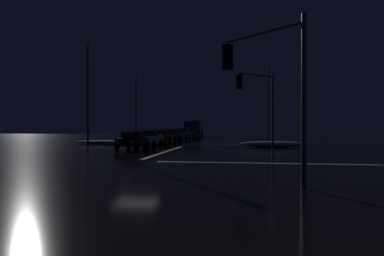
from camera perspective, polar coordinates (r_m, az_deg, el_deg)
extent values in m
cube|color=black|center=(22.67, -8.39, -5.13)|extent=(120.00, 120.00, 0.10)
cube|color=white|center=(30.40, -3.96, -3.58)|extent=(0.35, 13.73, 0.01)
cube|color=yellow|center=(41.78, -0.49, -2.45)|extent=(22.00, 0.15, 0.01)
cube|color=white|center=(21.73, 12.66, -5.24)|extent=(13.73, 0.40, 0.01)
ellipsoid|color=white|center=(42.98, -12.45, -2.10)|extent=(8.10, 1.50, 0.43)
ellipsoid|color=white|center=(37.27, 12.04, -2.40)|extent=(6.35, 1.50, 0.57)
cube|color=black|center=(33.63, -8.96, -2.05)|extent=(1.80, 4.20, 0.70)
cube|color=black|center=(33.80, -8.85, -0.98)|extent=(1.60, 2.00, 0.55)
cylinder|color=black|center=(31.91, -8.25, -2.82)|extent=(0.22, 0.64, 0.64)
cylinder|color=black|center=(32.47, -11.30, -2.76)|extent=(0.22, 0.64, 0.64)
cylinder|color=black|center=(34.88, -6.77, -2.53)|extent=(0.22, 0.64, 0.64)
cylinder|color=black|center=(35.40, -9.59, -2.49)|extent=(0.22, 0.64, 0.64)
sphere|color=#F9EFC6|center=(31.42, -8.99, -2.14)|extent=(0.22, 0.22, 0.22)
sphere|color=#F9EFC6|center=(31.83, -11.22, -2.11)|extent=(0.22, 0.22, 0.22)
cube|color=silver|center=(39.13, -6.62, -1.68)|extent=(1.80, 4.20, 0.70)
cube|color=black|center=(39.30, -6.54, -0.76)|extent=(1.60, 2.00, 0.55)
cylinder|color=black|center=(37.41, -5.91, -2.32)|extent=(0.22, 0.64, 0.64)
cylinder|color=black|center=(37.91, -8.55, -2.29)|extent=(0.22, 0.64, 0.64)
cylinder|color=black|center=(40.42, -4.81, -2.11)|extent=(0.22, 0.64, 0.64)
cylinder|color=black|center=(40.87, -7.27, -2.08)|extent=(0.22, 0.64, 0.64)
sphere|color=#F9EFC6|center=(36.91, -6.51, -1.74)|extent=(0.22, 0.22, 0.22)
sphere|color=#F9EFC6|center=(37.27, -8.44, -1.72)|extent=(0.22, 0.22, 0.22)
cube|color=maroon|center=(44.54, -4.87, -1.41)|extent=(1.80, 4.20, 0.70)
cube|color=black|center=(44.71, -4.81, -0.60)|extent=(1.60, 2.00, 0.55)
cylinder|color=black|center=(42.84, -4.18, -1.96)|extent=(0.22, 0.64, 0.64)
cylinder|color=black|center=(43.27, -6.51, -1.93)|extent=(0.22, 0.64, 0.64)
cylinder|color=black|center=(45.86, -3.33, -1.79)|extent=(0.22, 0.64, 0.64)
cylinder|color=black|center=(46.27, -5.51, -1.77)|extent=(0.22, 0.64, 0.64)
sphere|color=#F9EFC6|center=(42.32, -4.69, -1.45)|extent=(0.22, 0.22, 0.22)
sphere|color=#F9EFC6|center=(42.64, -6.39, -1.43)|extent=(0.22, 0.22, 0.22)
cube|color=navy|center=(49.64, -3.22, -1.21)|extent=(1.80, 4.20, 0.70)
cube|color=black|center=(49.82, -3.18, -0.48)|extent=(1.60, 2.00, 0.55)
cylinder|color=black|center=(47.95, -2.55, -1.69)|extent=(0.22, 0.64, 0.64)
cylinder|color=black|center=(48.33, -4.64, -1.67)|extent=(0.22, 0.64, 0.64)
cylinder|color=black|center=(50.99, -1.88, -1.55)|extent=(0.22, 0.64, 0.64)
cylinder|color=black|center=(51.35, -3.85, -1.54)|extent=(0.22, 0.64, 0.64)
sphere|color=#F9EFC6|center=(47.43, -2.98, -1.23)|extent=(0.22, 0.22, 0.22)
sphere|color=#F9EFC6|center=(47.71, -4.51, -1.22)|extent=(0.22, 0.22, 0.22)
cube|color=slate|center=(55.81, -1.54, -1.01)|extent=(1.80, 4.20, 0.70)
cube|color=black|center=(56.00, -1.50, -0.37)|extent=(1.60, 2.00, 0.55)
cylinder|color=black|center=(54.14, -0.89, -1.43)|extent=(0.22, 0.64, 0.64)
cylinder|color=black|center=(54.47, -2.75, -1.42)|extent=(0.22, 0.64, 0.64)
cylinder|color=black|center=(57.20, -0.37, -1.33)|extent=(0.22, 0.64, 0.64)
cylinder|color=black|center=(57.51, -2.15, -1.32)|extent=(0.22, 0.64, 0.64)
sphere|color=#F9EFC6|center=(53.61, -1.25, -1.02)|extent=(0.22, 0.22, 0.22)
sphere|color=#F9EFC6|center=(53.85, -2.61, -1.02)|extent=(0.22, 0.22, 0.22)
cube|color=#14512D|center=(62.18, -0.47, -0.85)|extent=(1.80, 4.20, 0.70)
cube|color=black|center=(62.37, -0.44, -0.28)|extent=(1.60, 2.00, 0.55)
cylinder|color=black|center=(60.52, 0.14, -1.22)|extent=(0.22, 0.64, 0.64)
cylinder|color=black|center=(60.81, -1.54, -1.22)|extent=(0.22, 0.64, 0.64)
cylinder|color=black|center=(63.59, 0.55, -1.14)|extent=(0.22, 0.64, 0.64)
cylinder|color=black|center=(63.87, -1.05, -1.13)|extent=(0.22, 0.64, 0.64)
sphere|color=#F9EFC6|center=(59.99, -0.18, -0.86)|extent=(0.22, 0.22, 0.22)
sphere|color=#F9EFC6|center=(60.20, -1.40, -0.85)|extent=(0.22, 0.22, 0.22)
cube|color=navy|center=(66.42, -0.08, 0.06)|extent=(2.40, 2.20, 2.30)
cube|color=silver|center=(70.87, 0.47, 0.22)|extent=(2.40, 5.00, 2.60)
cylinder|color=black|center=(66.87, 1.01, -0.92)|extent=(0.28, 0.96, 0.96)
cylinder|color=black|center=(67.23, -1.01, -0.91)|extent=(0.28, 0.96, 0.96)
cylinder|color=black|center=(71.53, 1.51, -0.82)|extent=(0.28, 0.96, 0.96)
cylinder|color=black|center=(71.86, -0.39, -0.82)|extent=(0.28, 0.96, 0.96)
sphere|color=#F9EFC6|center=(65.17, 0.51, -0.47)|extent=(0.26, 0.26, 0.26)
sphere|color=#F9EFC6|center=(65.43, -0.97, -0.47)|extent=(0.26, 0.26, 0.26)
cylinder|color=#4C4C51|center=(13.29, 16.57, 3.90)|extent=(0.18, 0.18, 5.94)
cylinder|color=#4C4C51|center=(14.92, 10.49, 13.93)|extent=(2.81, 2.81, 0.12)
cube|color=black|center=(16.14, 5.40, 10.64)|extent=(0.46, 0.46, 1.05)
sphere|color=red|center=(16.32, 5.02, 11.76)|extent=(0.22, 0.22, 0.22)
sphere|color=black|center=(16.26, 5.01, 10.57)|extent=(0.22, 0.22, 0.22)
sphere|color=black|center=(16.20, 5.01, 9.36)|extent=(0.22, 0.22, 0.22)
cylinder|color=#4C4C51|center=(30.07, 12.11, 2.27)|extent=(0.18, 0.18, 6.20)
cylinder|color=#4C4C51|center=(28.98, 9.75, 7.89)|extent=(2.62, 2.62, 0.12)
cube|color=black|center=(27.65, 7.16, 6.95)|extent=(0.46, 0.46, 1.05)
sphere|color=red|center=(27.58, 6.92, 7.68)|extent=(0.22, 0.22, 0.22)
sphere|color=black|center=(27.54, 6.92, 6.97)|extent=(0.22, 0.22, 0.22)
sphere|color=black|center=(27.50, 6.92, 6.26)|extent=(0.22, 0.22, 0.22)
cylinder|color=#424247|center=(51.32, 11.44, 3.34)|extent=(0.20, 0.20, 9.40)
sphere|color=#F9AD47|center=(51.79, 11.45, 8.74)|extent=(0.44, 0.44, 0.44)
cylinder|color=#424247|center=(53.60, -8.47, 2.83)|extent=(0.20, 0.20, 8.67)
sphere|color=#F9AD47|center=(53.97, -8.48, 7.63)|extent=(0.44, 0.44, 0.44)
cylinder|color=#424247|center=(38.65, -15.48, 4.63)|extent=(0.20, 0.20, 9.91)
sphere|color=#F9AD47|center=(39.35, -15.50, 12.11)|extent=(0.44, 0.44, 0.44)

